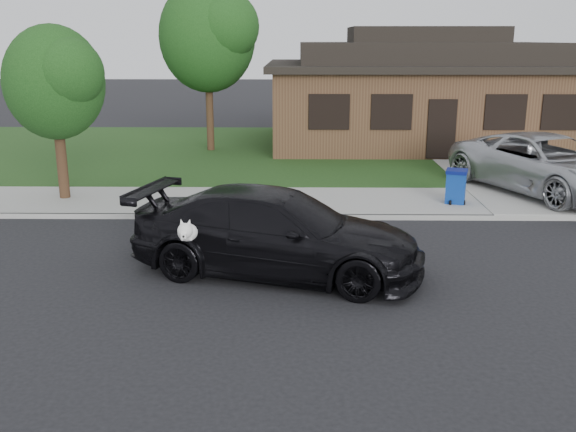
{
  "coord_description": "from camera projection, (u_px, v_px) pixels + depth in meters",
  "views": [
    {
      "loc": [
        -1.12,
        -11.82,
        4.34
      ],
      "look_at": [
        -1.29,
        -0.17,
        1.1
      ],
      "focal_mm": 40.0,
      "sensor_mm": 36.0,
      "label": 1
    }
  ],
  "objects": [
    {
      "name": "sedan",
      "position": [
        277.0,
        233.0,
        12.08
      ],
      "size": [
        5.92,
        3.63,
        1.6
      ],
      "rotation": [
        0.0,
        0.0,
        1.3
      ],
      "color": "black",
      "rests_on": "ground"
    },
    {
      "name": "house",
      "position": [
        422.0,
        94.0,
        26.35
      ],
      "size": [
        12.6,
        8.6,
        4.65
      ],
      "color": "#422B1C",
      "rests_on": "ground"
    },
    {
      "name": "curb",
      "position": [
        342.0,
        217.0,
        15.89
      ],
      "size": [
        60.0,
        0.12,
        0.12
      ],
      "primitive_type": "cube",
      "color": "gray",
      "rests_on": "ground"
    },
    {
      "name": "tree_0",
      "position": [
        211.0,
        34.0,
        23.8
      ],
      "size": [
        3.78,
        3.6,
        6.34
      ],
      "color": "#332114",
      "rests_on": "ground"
    },
    {
      "name": "ground",
      "position": [
        354.0,
        268.0,
        12.53
      ],
      "size": [
        120.0,
        120.0,
        0.0
      ],
      "primitive_type": "plane",
      "color": "black",
      "rests_on": "ground"
    },
    {
      "name": "driveway",
      "position": [
        504.0,
        167.0,
        22.06
      ],
      "size": [
        4.5,
        13.0,
        0.14
      ],
      "primitive_type": "cube",
      "color": "gray",
      "rests_on": "ground"
    },
    {
      "name": "lawn",
      "position": [
        326.0,
        152.0,
        25.04
      ],
      "size": [
        60.0,
        13.0,
        0.13
      ],
      "primitive_type": "cube",
      "color": "#193814",
      "rests_on": "ground"
    },
    {
      "name": "recycling_bin",
      "position": [
        456.0,
        186.0,
        16.93
      ],
      "size": [
        0.67,
        0.67,
        0.89
      ],
      "rotation": [
        0.0,
        0.0,
        -0.31
      ],
      "color": "navy",
      "rests_on": "sidewalk"
    },
    {
      "name": "tree_2",
      "position": [
        57.0,
        81.0,
        16.68
      ],
      "size": [
        2.73,
        2.6,
        4.59
      ],
      "color": "#332114",
      "rests_on": "ground"
    },
    {
      "name": "sidewalk",
      "position": [
        338.0,
        202.0,
        17.33
      ],
      "size": [
        60.0,
        3.0,
        0.12
      ],
      "primitive_type": "cube",
      "color": "gray",
      "rests_on": "ground"
    },
    {
      "name": "minivan",
      "position": [
        546.0,
        164.0,
        17.87
      ],
      "size": [
        4.88,
        6.42,
        1.62
      ],
      "primitive_type": "imported",
      "rotation": [
        0.0,
        0.0,
        0.43
      ],
      "color": "#A6A8AD",
      "rests_on": "driveway"
    }
  ]
}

